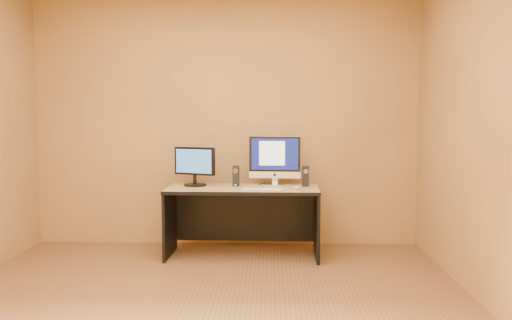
% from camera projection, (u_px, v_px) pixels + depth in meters
% --- Properties ---
extents(floor, '(4.00, 4.00, 0.00)m').
position_uv_depth(floor, '(203.00, 312.00, 3.78)').
color(floor, brown).
rests_on(floor, ground).
extents(walls, '(4.00, 4.00, 2.60)m').
position_uv_depth(walls, '(202.00, 125.00, 3.67)').
color(walls, '#A87C43').
rests_on(walls, ground).
extents(desk, '(1.46, 0.66, 0.67)m').
position_uv_depth(desk, '(243.00, 222.00, 5.21)').
color(desk, tan).
rests_on(desk, ground).
extents(imac, '(0.53, 0.23, 0.50)m').
position_uv_depth(imac, '(275.00, 160.00, 5.34)').
color(imac, silver).
rests_on(imac, desk).
extents(second_monitor, '(0.48, 0.36, 0.38)m').
position_uv_depth(second_monitor, '(195.00, 167.00, 5.30)').
color(second_monitor, black).
rests_on(second_monitor, desk).
extents(speaker_left, '(0.07, 0.07, 0.20)m').
position_uv_depth(speaker_left, '(236.00, 176.00, 5.29)').
color(speaker_left, black).
rests_on(speaker_left, desk).
extents(speaker_right, '(0.06, 0.07, 0.20)m').
position_uv_depth(speaker_right, '(305.00, 176.00, 5.27)').
color(speaker_right, black).
rests_on(speaker_right, desk).
extents(keyboard, '(0.40, 0.17, 0.02)m').
position_uv_depth(keyboard, '(263.00, 190.00, 4.99)').
color(keyboard, '#BCBCC1').
rests_on(keyboard, desk).
extents(mouse, '(0.05, 0.09, 0.03)m').
position_uv_depth(mouse, '(297.00, 188.00, 5.07)').
color(mouse, silver).
rests_on(mouse, desk).
extents(cable_a, '(0.03, 0.20, 0.01)m').
position_uv_depth(cable_a, '(280.00, 184.00, 5.43)').
color(cable_a, black).
rests_on(cable_a, desk).
extents(cable_b, '(0.11, 0.13, 0.01)m').
position_uv_depth(cable_b, '(264.00, 184.00, 5.46)').
color(cable_b, black).
rests_on(cable_b, desk).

